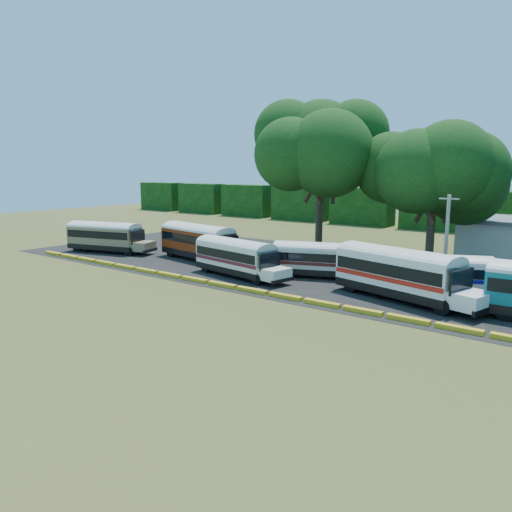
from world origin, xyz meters
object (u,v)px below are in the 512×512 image
Objects in this scene: bus_beige at (106,235)px; bus_cream_west at (237,255)px; bus_red at (199,240)px; bus_white_red at (400,271)px; tree_west at (321,144)px.

bus_beige is 1.04× the size of bus_cream_west.
bus_red is 22.21m from bus_white_red.
bus_cream_west is 18.52m from tree_west.
bus_beige is 0.91× the size of bus_white_red.
bus_white_red is at bearing 13.95° from bus_cream_west.
bus_red is 8.76m from bus_cream_west.
bus_beige is 33.49m from bus_white_red.
bus_beige is 0.93× the size of bus_red.
bus_beige is 0.64× the size of tree_west.
bus_cream_west is 0.61× the size of tree_west.
bus_white_red reaches higher than bus_cream_west.
bus_cream_west is at bearing -17.70° from bus_beige.
bus_beige is 25.57m from tree_west.
bus_red is 16.89m from tree_west.
bus_white_red reaches higher than bus_beige.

